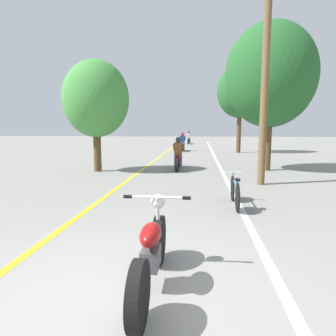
# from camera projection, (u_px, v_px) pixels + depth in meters

# --- Properties ---
(ground_plane) EXTENTS (120.00, 120.00, 0.00)m
(ground_plane) POSITION_uv_depth(u_px,v_px,m) (117.00, 303.00, 3.25)
(ground_plane) COLOR gray
(lane_stripe_center) EXTENTS (0.14, 48.00, 0.01)m
(lane_stripe_center) POSITION_uv_depth(u_px,v_px,m) (150.00, 164.00, 15.57)
(lane_stripe_center) COLOR yellow
(lane_stripe_center) RESTS_ON ground
(lane_stripe_edge) EXTENTS (0.14, 48.00, 0.01)m
(lane_stripe_edge) POSITION_uv_depth(u_px,v_px,m) (219.00, 165.00, 15.20)
(lane_stripe_edge) COLOR white
(lane_stripe_edge) RESTS_ON ground
(utility_pole) EXTENTS (1.10, 0.24, 7.42)m
(utility_pole) POSITION_uv_depth(u_px,v_px,m) (266.00, 67.00, 9.50)
(utility_pole) COLOR brown
(utility_pole) RESTS_ON ground
(roadside_tree_right_near) EXTENTS (3.86, 3.47, 6.33)m
(roadside_tree_right_near) POSITION_uv_depth(u_px,v_px,m) (271.00, 75.00, 12.77)
(roadside_tree_right_near) COLOR #513A23
(roadside_tree_right_near) RESTS_ON ground
(roadside_tree_right_far) EXTENTS (3.38, 3.04, 6.48)m
(roadside_tree_right_far) POSITION_uv_depth(u_px,v_px,m) (240.00, 92.00, 22.03)
(roadside_tree_right_far) COLOR #513A23
(roadside_tree_right_far) RESTS_ON ground
(roadside_tree_left) EXTENTS (2.81, 2.53, 4.71)m
(roadside_tree_left) POSITION_uv_depth(u_px,v_px,m) (96.00, 99.00, 12.62)
(roadside_tree_left) COLOR #513A23
(roadside_tree_left) RESTS_ON ground
(motorcycle_foreground) EXTENTS (0.89, 2.10, 1.01)m
(motorcycle_foreground) POSITION_uv_depth(u_px,v_px,m) (151.00, 252.00, 3.52)
(motorcycle_foreground) COLOR black
(motorcycle_foreground) RESTS_ON ground
(motorcycle_rider_lead) EXTENTS (0.50, 2.17, 1.47)m
(motorcycle_rider_lead) POSITION_uv_depth(u_px,v_px,m) (178.00, 157.00, 13.49)
(motorcycle_rider_lead) COLOR black
(motorcycle_rider_lead) RESTS_ON ground
(motorcycle_rider_mid) EXTENTS (0.50, 2.06, 1.49)m
(motorcycle_rider_mid) POSITION_uv_depth(u_px,v_px,m) (182.00, 144.00, 23.99)
(motorcycle_rider_mid) COLOR black
(motorcycle_rider_mid) RESTS_ON ground
(motorcycle_rider_far) EXTENTS (0.50, 2.14, 1.44)m
(motorcycle_rider_far) POSITION_uv_depth(u_px,v_px,m) (189.00, 139.00, 34.57)
(motorcycle_rider_far) COLOR black
(motorcycle_rider_far) RESTS_ON ground
(bicycle_parked) EXTENTS (0.44, 1.70, 0.77)m
(bicycle_parked) POSITION_uv_depth(u_px,v_px,m) (235.00, 191.00, 7.24)
(bicycle_parked) COLOR black
(bicycle_parked) RESTS_ON ground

